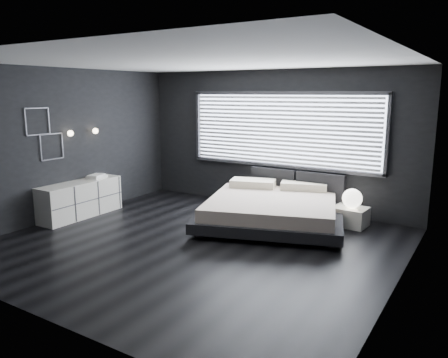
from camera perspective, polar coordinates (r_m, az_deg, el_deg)
The scene contains 12 objects.
room at distance 6.65m, azimuth -3.89°, elevation 3.01°, with size 6.04×6.00×2.80m.
window at distance 8.85m, azimuth 7.50°, elevation 6.37°, with size 4.14×0.09×1.52m.
headboard at distance 8.80m, azimuth 9.41°, elevation -0.56°, with size 1.96×0.16×0.52m.
sconce_near at distance 8.66m, azimuth -19.43°, elevation 5.65°, with size 0.18×0.11×0.11m.
sconce_far at distance 9.05m, azimuth -16.47°, elevation 6.05°, with size 0.18×0.11×0.11m.
wall_art_upper at distance 8.36m, azimuth -23.17°, elevation 6.93°, with size 0.01×0.48×0.48m.
wall_art_lower at distance 8.55m, azimuth -21.55°, elevation 3.95°, with size 0.01×0.48×0.48m.
bed at distance 7.94m, azimuth 6.32°, elevation -3.81°, with size 3.07×3.00×0.64m.
nightstand at distance 8.15m, azimuth 16.14°, elevation -4.73°, with size 0.58×0.48×0.34m, color white.
orb_lamp at distance 8.02m, azimuth 16.41°, elevation -2.46°, with size 0.35×0.35×0.35m, color white.
dresser at distance 8.81m, azimuth -18.20°, elevation -2.50°, with size 0.51×1.71×0.68m.
book_stack at distance 9.03m, azimuth -16.30°, elevation 0.35°, with size 0.31×0.39×0.07m.
Camera 1 is at (3.87, -5.33, 2.36)m, focal length 35.00 mm.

